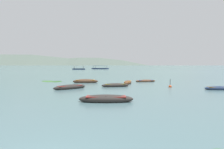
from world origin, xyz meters
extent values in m
plane|color=slate|center=(0.00, 1500.00, 0.00)|extent=(6000.00, 6000.00, 0.00)
cone|color=#56665B|center=(-690.71, 1874.83, 250.16)|extent=(2109.45, 2109.45, 500.33)
cone|color=#56665B|center=(-265.54, 1577.16, 165.06)|extent=(1367.58, 1367.58, 330.13)
cone|color=slate|center=(223.99, 1627.36, 141.12)|extent=(1065.51, 1065.51, 282.24)
ellipsoid|color=brown|center=(2.58, 24.04, 0.18)|extent=(1.56, 3.41, 0.59)
cube|color=orange|center=(2.58, 24.04, 0.35)|extent=(1.13, 2.46, 0.05)
cube|color=brown|center=(2.58, 24.04, 0.40)|extent=(0.68, 0.20, 0.04)
ellipsoid|color=brown|center=(5.57, 27.52, 0.13)|extent=(3.70, 2.02, 0.44)
cube|color=#28519E|center=(5.57, 27.52, 0.27)|extent=(2.66, 1.46, 0.05)
cube|color=brown|center=(5.57, 27.52, 0.32)|extent=(0.28, 0.65, 0.04)
ellipsoid|color=#2D2826|center=(0.94, 19.94, 0.17)|extent=(3.74, 1.97, 0.57)
cube|color=olive|center=(0.94, 19.94, 0.34)|extent=(2.69, 1.42, 0.05)
cube|color=#2D2826|center=(0.94, 19.94, 0.39)|extent=(0.27, 0.65, 0.04)
ellipsoid|color=#2D2826|center=(0.89, 10.05, 0.21)|extent=(4.30, 1.57, 0.69)
cube|color=#B22D28|center=(0.89, 10.05, 0.41)|extent=(3.10, 1.13, 0.05)
cube|color=#2D2826|center=(0.89, 10.05, 0.46)|extent=(0.15, 0.83, 0.04)
ellipsoid|color=#4C3323|center=(-4.15, 25.02, 0.21)|extent=(4.15, 1.78, 0.71)
cube|color=orange|center=(-4.15, 25.02, 0.43)|extent=(2.99, 1.28, 0.05)
cube|color=#4C3323|center=(-4.15, 25.02, 0.48)|extent=(0.19, 0.85, 0.04)
ellipsoid|color=navy|center=(12.87, 17.97, 0.16)|extent=(3.06, 1.06, 0.53)
cube|color=orange|center=(12.87, 17.97, 0.32)|extent=(2.20, 0.76, 0.05)
cube|color=navy|center=(12.87, 17.97, 0.37)|extent=(0.11, 0.64, 0.04)
ellipsoid|color=#2D2826|center=(-4.27, 17.34, 0.19)|extent=(3.74, 3.58, 0.65)
cube|color=#B22D28|center=(-4.27, 17.34, 0.39)|extent=(2.69, 2.58, 0.05)
cube|color=#2D2826|center=(-4.27, 17.34, 0.44)|extent=(0.57, 0.61, 0.04)
cube|color=navy|center=(-15.87, 120.24, 0.27)|extent=(11.66, 6.75, 0.90)
cylinder|color=#4C4742|center=(-20.30, 119.90, 1.40)|extent=(0.10, 0.10, 1.80)
cylinder|color=#4C4742|center=(-19.50, 122.80, 1.40)|extent=(0.10, 0.10, 1.80)
cylinder|color=#4C4742|center=(-12.25, 117.67, 1.40)|extent=(0.10, 0.10, 1.80)
cylinder|color=#4C4742|center=(-11.44, 120.58, 1.40)|extent=(0.10, 0.10, 1.80)
cube|color=#334C75|center=(-15.87, 120.24, 2.29)|extent=(9.79, 5.67, 0.12)
cube|color=navy|center=(-26.65, 105.50, 0.27)|extent=(7.39, 2.68, 0.90)
cylinder|color=#4C4742|center=(-23.95, 106.51, 1.40)|extent=(0.10, 0.10, 1.80)
cylinder|color=#4C4742|center=(-23.85, 104.81, 1.40)|extent=(0.10, 0.10, 1.80)
cylinder|color=#4C4742|center=(-29.46, 106.18, 1.40)|extent=(0.10, 0.10, 1.80)
cylinder|color=#4C4742|center=(-29.36, 104.48, 1.40)|extent=(0.10, 0.10, 1.80)
cube|color=beige|center=(-26.65, 105.50, 2.29)|extent=(6.21, 2.25, 0.12)
sphere|color=#DB4C1E|center=(7.95, 19.98, 0.08)|extent=(0.38, 0.38, 0.38)
cylinder|color=black|center=(7.95, 19.98, 0.56)|extent=(0.06, 0.06, 0.97)
ellipsoid|color=#38662D|center=(-11.04, 26.74, 0.00)|extent=(3.84, 3.56, 0.14)
ellipsoid|color=#2D5628|center=(-9.40, 26.42, 0.00)|extent=(2.08, 2.98, 0.14)
camera|label=1|loc=(2.51, -4.01, 2.84)|focal=29.70mm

